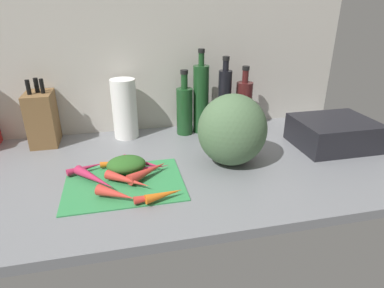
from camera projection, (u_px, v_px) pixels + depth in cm
name	position (u px, v px, depth cm)	size (l,w,h in cm)	color
ground_plane	(168.00, 168.00, 116.34)	(170.00, 80.00, 3.00)	slate
wall_back	(151.00, 60.00, 137.96)	(170.00, 3.00, 60.00)	#BCB7AD
cutting_board	(124.00, 183.00, 103.28)	(36.68, 27.58, 0.80)	#338C4C
carrot_0	(148.00, 171.00, 105.94)	(3.54, 3.54, 15.41)	red
carrot_1	(128.00, 180.00, 101.13)	(3.08, 3.08, 16.08)	red
carrot_2	(145.00, 168.00, 109.18)	(2.12, 2.12, 16.55)	#B2264C
carrot_3	(164.00, 195.00, 93.99)	(2.75, 2.75, 11.38)	orange
carrot_4	(124.00, 162.00, 113.28)	(2.02, 2.02, 15.75)	orange
carrot_5	(86.00, 168.00, 109.47)	(2.32, 2.32, 12.73)	#B2264C
carrot_6	(116.00, 194.00, 93.62)	(3.42, 3.42, 12.48)	red
carrot_7	(157.00, 196.00, 93.61)	(2.26, 2.26, 12.98)	red
carrot_8	(95.00, 178.00, 102.05)	(3.16, 3.16, 17.99)	#B2264C
carrot_9	(143.00, 163.00, 112.18)	(2.83, 2.83, 16.15)	#B2264C
carrot_greens_pile	(126.00, 164.00, 108.20)	(12.80, 9.84, 5.41)	#2D6023
winter_squash	(232.00, 130.00, 112.23)	(23.90, 22.25, 24.91)	#4C6B47
knife_block	(42.00, 118.00, 128.75)	(10.11, 14.16, 26.37)	brown
paper_towel_roll	(125.00, 109.00, 134.51)	(10.03, 10.03, 24.49)	white
bottle_0	(185.00, 110.00, 138.60)	(6.86, 6.86, 27.37)	#19421E
bottle_1	(201.00, 98.00, 139.12)	(6.60, 6.60, 35.34)	#19421E
bottle_2	(224.00, 100.00, 139.80)	(5.63, 5.63, 32.33)	black
bottle_3	(244.00, 104.00, 144.43)	(7.13, 7.13, 27.69)	#471919
dish_rack	(333.00, 133.00, 128.72)	(29.22, 24.09, 10.80)	black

